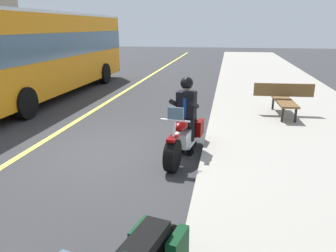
{
  "coord_description": "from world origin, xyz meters",
  "views": [
    {
      "loc": [
        6.65,
        2.47,
        2.78
      ],
      "look_at": [
        0.08,
        1.28,
        0.75
      ],
      "focal_mm": 35.2,
      "sensor_mm": 36.0,
      "label": 1
    }
  ],
  "objects": [
    {
      "name": "ground_plane",
      "position": [
        0.0,
        0.0,
        0.0
      ],
      "size": [
        80.0,
        80.0,
        0.0
      ],
      "primitive_type": "plane",
      "color": "#333335"
    },
    {
      "name": "sidewalk_curb",
      "position": [
        0.0,
        4.5,
        0.07
      ],
      "size": [
        60.0,
        5.0,
        0.15
      ],
      "primitive_type": "cube",
      "color": "#9E998E",
      "rests_on": "ground_plane"
    },
    {
      "name": "lane_center_stripe",
      "position": [
        0.0,
        -2.0,
        0.01
      ],
      "size": [
        60.0,
        0.16,
        0.01
      ],
      "primitive_type": "cube",
      "color": "#E5DB4C",
      "rests_on": "ground_plane"
    },
    {
      "name": "motorcycle_main",
      "position": [
        -0.17,
        1.58,
        0.45
      ],
      "size": [
        2.22,
        0.77,
        1.26
      ],
      "color": "black",
      "rests_on": "ground_plane"
    },
    {
      "name": "rider_main",
      "position": [
        -0.35,
        1.61,
        1.04
      ],
      "size": [
        0.67,
        0.61,
        1.74
      ],
      "color": "black",
      "rests_on": "ground_plane"
    },
    {
      "name": "bus_near",
      "position": [
        -5.9,
        -4.84,
        1.87
      ],
      "size": [
        11.05,
        2.7,
        3.3
      ],
      "color": "orange",
      "rests_on": "ground_plane"
    },
    {
      "name": "bench_sidewalk",
      "position": [
        -3.71,
        4.19,
        0.71
      ],
      "size": [
        1.82,
        1.8,
        0.95
      ],
      "color": "brown",
      "rests_on": "sidewalk_curb"
    }
  ]
}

